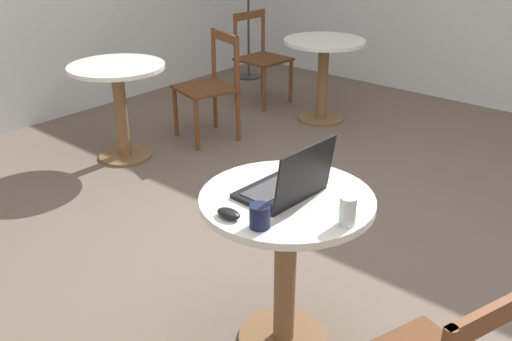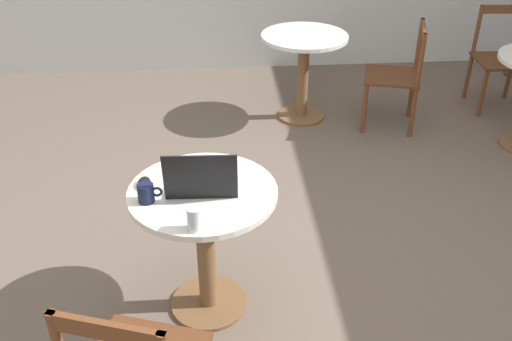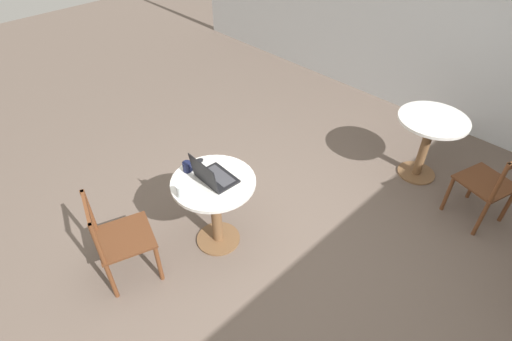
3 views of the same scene
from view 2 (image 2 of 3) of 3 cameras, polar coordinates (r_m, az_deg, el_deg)
The scene contains 9 objects.
ground_plane at distance 3.25m, azimuth 6.02°, elevation -10.59°, with size 16.00×16.00×0.00m, color #66564C.
cafe_table_near at distance 2.75m, azimuth -5.17°, elevation -5.34°, with size 0.70×0.70×0.72m.
cafe_table_far at distance 4.73m, azimuth 4.79°, elevation 11.15°, with size 0.70×0.70×0.72m.
chair_mid_back at distance 5.40m, azimuth 23.23°, elevation 10.23°, with size 0.45×0.45×0.85m.
chair_far_right at distance 4.75m, azimuth 13.96°, elevation 9.14°, with size 0.53×0.53×0.85m.
laptop at distance 2.61m, azimuth -5.42°, elevation -1.05°, with size 0.34×0.27×0.24m.
mouse at distance 2.70m, azimuth -11.12°, elevation -1.20°, with size 0.06×0.10×0.03m.
mug at distance 2.57m, azimuth -10.90°, elevation -2.23°, with size 0.11×0.07×0.09m.
drinking_glass at distance 2.37m, azimuth -6.19°, elevation -4.84°, with size 0.06×0.06×0.11m.
Camera 2 is at (-0.52, -2.36, 2.17)m, focal length 40.00 mm.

